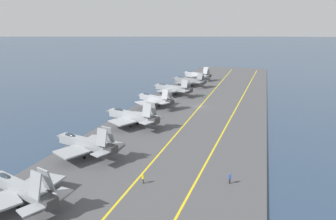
# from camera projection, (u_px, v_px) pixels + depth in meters

# --- Properties ---
(ground_plane) EXTENTS (2000.00, 2000.00, 0.00)m
(ground_plane) POSITION_uv_depth(u_px,v_px,m) (200.00, 108.00, 95.14)
(ground_plane) COLOR #2D425B
(carrier_deck) EXTENTS (209.65, 40.46, 0.40)m
(carrier_deck) POSITION_uv_depth(u_px,v_px,m) (200.00, 107.00, 95.08)
(carrier_deck) COLOR #4C4C4F
(carrier_deck) RESTS_ON ground
(deck_stripe_foul_line) EXTENTS (188.56, 7.54, 0.01)m
(deck_stripe_foul_line) POSITION_uv_depth(u_px,v_px,m) (236.00, 109.00, 91.78)
(deck_stripe_foul_line) COLOR yellow
(deck_stripe_foul_line) RESTS_ON carrier_deck
(deck_stripe_centerline) EXTENTS (188.69, 0.36, 0.01)m
(deck_stripe_centerline) POSITION_uv_depth(u_px,v_px,m) (200.00, 106.00, 95.03)
(deck_stripe_centerline) COLOR yellow
(deck_stripe_centerline) RESTS_ON carrier_deck
(parked_jet_nearest) EXTENTS (12.29, 15.37, 6.49)m
(parked_jet_nearest) POSITION_uv_depth(u_px,v_px,m) (21.00, 188.00, 41.63)
(parked_jet_nearest) COLOR #93999E
(parked_jet_nearest) RESTS_ON carrier_deck
(parked_jet_second) EXTENTS (12.45, 15.62, 6.61)m
(parked_jet_second) POSITION_uv_depth(u_px,v_px,m) (85.00, 143.00, 57.43)
(parked_jet_second) COLOR #93999E
(parked_jet_second) RESTS_ON carrier_deck
(parked_jet_third) EXTENTS (12.52, 17.10, 6.78)m
(parked_jet_third) POSITION_uv_depth(u_px,v_px,m) (131.00, 116.00, 75.62)
(parked_jet_third) COLOR #9EA3A8
(parked_jet_third) RESTS_ON carrier_deck
(parked_jet_fourth) EXTENTS (13.43, 15.40, 6.44)m
(parked_jet_fourth) POSITION_uv_depth(u_px,v_px,m) (155.00, 99.00, 93.85)
(parked_jet_fourth) COLOR #A8AAAF
(parked_jet_fourth) RESTS_ON carrier_deck
(parked_jet_fifth) EXTENTS (12.82, 17.31, 6.37)m
(parked_jet_fifth) POSITION_uv_depth(u_px,v_px,m) (172.00, 88.00, 110.96)
(parked_jet_fifth) COLOR #93999E
(parked_jet_fifth) RESTS_ON carrier_deck
(parked_jet_sixth) EXTENTS (14.00, 17.00, 6.08)m
(parked_jet_sixth) POSITION_uv_depth(u_px,v_px,m) (189.00, 80.00, 128.31)
(parked_jet_sixth) COLOR gray
(parked_jet_sixth) RESTS_ON carrier_deck
(parked_jet_seventh) EXTENTS (12.35, 16.79, 6.53)m
(parked_jet_seventh) POSITION_uv_depth(u_px,v_px,m) (197.00, 74.00, 145.16)
(parked_jet_seventh) COLOR #A8AAAF
(parked_jet_seventh) RESTS_ON carrier_deck
(crew_blue_vest) EXTENTS (0.29, 0.40, 1.79)m
(crew_blue_vest) POSITION_uv_depth(u_px,v_px,m) (230.00, 178.00, 47.41)
(crew_blue_vest) COLOR #232328
(crew_blue_vest) RESTS_ON carrier_deck
(crew_yellow_vest) EXTENTS (0.29, 0.40, 1.68)m
(crew_yellow_vest) POSITION_uv_depth(u_px,v_px,m) (143.00, 178.00, 47.47)
(crew_yellow_vest) COLOR #4C473D
(crew_yellow_vest) RESTS_ON carrier_deck
(crew_green_vest) EXTENTS (0.40, 0.45, 1.76)m
(crew_green_vest) POSITION_uv_depth(u_px,v_px,m) (203.00, 95.00, 107.09)
(crew_green_vest) COLOR #232328
(crew_green_vest) RESTS_ON carrier_deck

